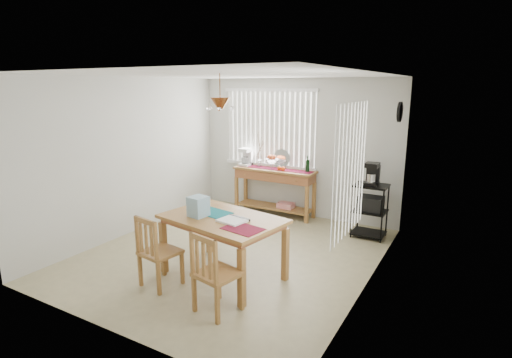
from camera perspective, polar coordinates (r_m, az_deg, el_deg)
The scene contains 10 objects.
ground at distance 6.10m, azimuth -3.43°, elevation -10.62°, with size 4.00×4.50×0.01m, color tan.
room_shell at distance 5.65m, azimuth -3.55°, elevation 5.38°, with size 4.20×4.70×2.70m.
sideboard at distance 7.69m, azimuth 2.71°, elevation -0.21°, with size 1.61×0.45×0.91m.
sideboard_items at distance 7.75m, azimuth 0.97°, elevation 2.72°, with size 1.53×0.38×0.69m.
wire_cart at distance 6.83m, azimuth 15.99°, elevation -3.68°, with size 0.53×0.42×0.89m.
cart_items at distance 6.71m, azimuth 16.29°, elevation 0.64°, with size 0.21×0.25×0.37m.
dining_table at distance 5.18m, azimuth -4.79°, elevation -6.44°, with size 1.66×1.22×0.81m.
table_items at distance 5.13m, azimuth -7.04°, elevation -4.43°, with size 1.16×0.73×0.26m.
chair_left at distance 5.15m, azimuth -13.89°, elevation -10.10°, with size 0.49×0.49×0.92m.
chair_right at distance 4.48m, azimuth -5.91°, elevation -13.33°, with size 0.51×0.51×0.94m.
Camera 1 is at (3.07, -4.67, 2.45)m, focal length 28.00 mm.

